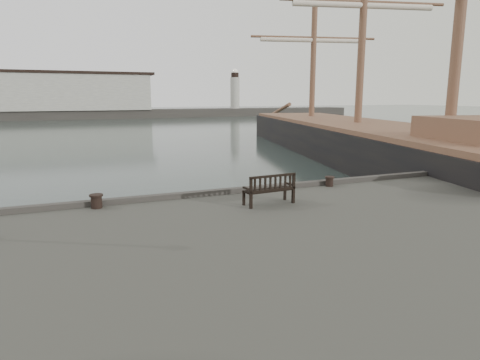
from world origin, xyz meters
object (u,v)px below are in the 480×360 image
object	(u,v)px
bollard_left	(96,201)
tall_ship_main	(356,147)
bench	(269,195)
bollard_right	(329,181)

from	to	relation	value
bollard_left	tall_ship_main	xyz separation A→B (m)	(22.39, 15.87, -0.97)
bench	bollard_right	size ratio (longest dim) A/B	4.50
bollard_left	bollard_right	xyz separation A→B (m)	(8.79, 0.00, -0.03)
bench	tall_ship_main	bearing A→B (deg)	41.08
bollard_right	tall_ship_main	bearing A→B (deg)	49.41
bench	bollard_left	world-z (taller)	bench
bollard_right	tall_ship_main	distance (m)	20.92
bench	bollard_left	size ratio (longest dim) A/B	3.92
bench	bollard_left	distance (m)	5.55
bench	bollard_right	distance (m)	3.88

